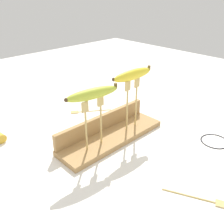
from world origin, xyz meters
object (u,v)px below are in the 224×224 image
fork_stand_left (93,119)px  fork_stand_right (132,100)px  fork_fallen_near (204,199)px  banana_raised_right (133,75)px  fork_fallen_far (86,111)px  banana_raised_left (92,94)px  wire_coil (215,141)px

fork_stand_left → fork_stand_right: (0.20, -0.00, 0.01)m
fork_fallen_near → fork_stand_right: bearing=72.0°
banana_raised_right → fork_fallen_far: 0.37m
banana_raised_left → banana_raised_right: bearing=-0.0°
fork_fallen_near → wire_coil: (0.31, 0.12, -0.00)m
banana_raised_left → fork_fallen_near: 0.46m
fork_fallen_near → fork_fallen_far: (0.11, 0.67, 0.00)m
fork_stand_left → fork_fallen_far: (0.18, 0.27, -0.13)m
fork_fallen_far → banana_raised_right: bearing=-85.5°
banana_raised_left → fork_stand_left: bearing=-10.3°
fork_fallen_far → wire_coil: bearing=-70.0°
fork_stand_right → banana_raised_right: (-0.00, 0.00, 0.10)m
banana_raised_right → fork_fallen_far: bearing=94.5°
fork_fallen_near → banana_raised_right: bearing=72.0°
fork_fallen_far → wire_coil: 0.59m
banana_raised_right → fork_fallen_far: size_ratio=1.14×
fork_stand_right → fork_fallen_far: bearing=94.5°
fork_stand_left → fork_stand_right: fork_stand_right is taller
fork_stand_right → wire_coil: fork_stand_right is taller
fork_stand_right → banana_raised_right: size_ratio=1.07×
fork_stand_left → wire_coil: bearing=-36.5°
banana_raised_right → banana_raised_left: bearing=180.0°
banana_raised_left → fork_stand_right: bearing=-0.0°
fork_stand_right → fork_fallen_near: bearing=-108.0°
fork_fallen_near → fork_stand_left: bearing=99.6°
fork_stand_left → wire_coil: 0.49m
banana_raised_left → fork_fallen_near: banana_raised_left is taller
fork_stand_right → fork_fallen_near: size_ratio=1.17×
banana_raised_right → fork_fallen_far: (-0.02, 0.27, -0.24)m
banana_raised_left → wire_coil: bearing=-36.5°
fork_stand_right → fork_fallen_far: fork_stand_right is taller
fork_fallen_near → wire_coil: size_ratio=1.63×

